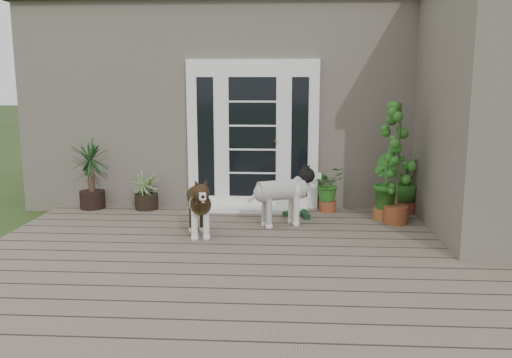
{
  "coord_description": "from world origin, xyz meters",
  "views": [
    {
      "loc": [
        0.32,
        -5.1,
        1.94
      ],
      "look_at": [
        -0.1,
        1.75,
        0.7
      ],
      "focal_mm": 37.49,
      "sensor_mm": 36.0,
      "label": 1
    }
  ],
  "objects": [
    {
      "name": "house_main",
      "position": [
        0.0,
        4.65,
        1.55
      ],
      "size": [
        7.4,
        4.0,
        3.1
      ],
      "primitive_type": "cube",
      "color": "#665E54",
      "rests_on": "ground"
    },
    {
      "name": "clog_left",
      "position": [
        0.56,
        2.02,
        0.16
      ],
      "size": [
        0.18,
        0.3,
        0.08
      ],
      "primitive_type": null,
      "rotation": [
        0.0,
        0.0,
        0.19
      ],
      "color": "black",
      "rests_on": "deck"
    },
    {
      "name": "herb_c",
      "position": [
        1.99,
        2.4,
        0.44
      ],
      "size": [
        0.44,
        0.44,
        0.64
      ],
      "primitive_type": "imported",
      "rotation": [
        0.0,
        0.0,
        4.64
      ],
      "color": "#275819",
      "rests_on": "deck"
    },
    {
      "name": "herb_b",
      "position": [
        1.61,
        2.0,
        0.45
      ],
      "size": [
        0.54,
        0.54,
        0.66
      ],
      "primitive_type": "imported",
      "rotation": [
        0.0,
        0.0,
        1.84
      ],
      "color": "#1D5217",
      "rests_on": "deck"
    },
    {
      "name": "sapling",
      "position": [
        1.74,
        1.8,
        0.93
      ],
      "size": [
        0.48,
        0.48,
        1.63
      ],
      "primitive_type": null,
      "rotation": [
        0.0,
        0.0,
        -0.01
      ],
      "color": "#2F641C",
      "rests_on": "deck"
    },
    {
      "name": "brindle_dog",
      "position": [
        -0.75,
        1.07,
        0.44
      ],
      "size": [
        0.52,
        0.83,
        0.64
      ],
      "primitive_type": null,
      "rotation": [
        0.0,
        0.0,
        3.41
      ],
      "color": "#342512",
      "rests_on": "deck"
    },
    {
      "name": "roof_main",
      "position": [
        0.0,
        4.65,
        3.2
      ],
      "size": [
        7.6,
        4.2,
        0.2
      ],
      "primitive_type": "cube",
      "color": "#2D2826",
      "rests_on": "house_main"
    },
    {
      "name": "deck",
      "position": [
        0.0,
        0.4,
        0.06
      ],
      "size": [
        6.2,
        4.6,
        0.12
      ],
      "primitive_type": "cube",
      "color": "#6B5B4C",
      "rests_on": "ground"
    },
    {
      "name": "yucca",
      "position": [
        -2.55,
        2.4,
        0.62
      ],
      "size": [
        0.74,
        0.74,
        1.01
      ],
      "primitive_type": null,
      "rotation": [
        0.0,
        0.0,
        -0.06
      ],
      "color": "black",
      "rests_on": "deck"
    },
    {
      "name": "door_step",
      "position": [
        -0.2,
        2.4,
        0.14
      ],
      "size": [
        1.6,
        0.4,
        0.05
      ],
      "primitive_type": "cube",
      "color": "white",
      "rests_on": "deck"
    },
    {
      "name": "door_unit",
      "position": [
        -0.2,
        2.6,
        1.19
      ],
      "size": [
        1.9,
        0.14,
        2.15
      ],
      "primitive_type": "cube",
      "color": "white",
      "rests_on": "deck"
    },
    {
      "name": "white_dog",
      "position": [
        0.23,
        1.58,
        0.46
      ],
      "size": [
        0.9,
        0.67,
        0.69
      ],
      "primitive_type": null,
      "rotation": [
        0.0,
        0.0,
        -1.14
      ],
      "color": "white",
      "rests_on": "deck"
    },
    {
      "name": "clog_right",
      "position": [
        0.36,
        2.15,
        0.16
      ],
      "size": [
        0.27,
        0.3,
        0.08
      ],
      "primitive_type": null,
      "rotation": [
        0.0,
        0.0,
        -0.68
      ],
      "color": "#16381A",
      "rests_on": "deck"
    },
    {
      "name": "spider_plant",
      "position": [
        -1.74,
        2.4,
        0.42
      ],
      "size": [
        0.58,
        0.58,
        0.6
      ],
      "primitive_type": null,
      "rotation": [
        0.0,
        0.0,
        -0.04
      ],
      "color": "#8B9C60",
      "rests_on": "deck"
    },
    {
      "name": "house_wing",
      "position": [
        2.9,
        1.5,
        1.55
      ],
      "size": [
        1.6,
        2.4,
        3.1
      ],
      "primitive_type": "cube",
      "color": "#665E54",
      "rests_on": "ground"
    },
    {
      "name": "herb_a",
      "position": [
        0.89,
        2.4,
        0.41
      ],
      "size": [
        0.63,
        0.63,
        0.57
      ],
      "primitive_type": "imported",
      "rotation": [
        0.0,
        0.0,
        0.6
      ],
      "color": "#1A5919",
      "rests_on": "deck"
    }
  ]
}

